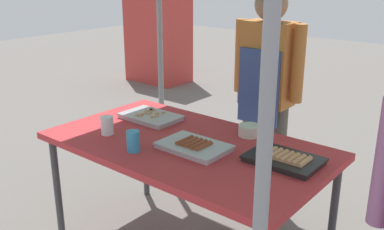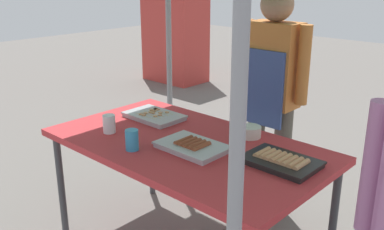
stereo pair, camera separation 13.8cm
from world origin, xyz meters
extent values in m
cube|color=#C63338|center=(0.00, 0.00, 0.73)|extent=(1.60, 0.90, 0.04)
cylinder|color=#3F3F44|center=(-0.74, -0.39, 0.35)|extent=(0.04, 0.04, 0.71)
cylinder|color=#3F3F44|center=(-0.74, 0.39, 0.35)|extent=(0.04, 0.04, 0.71)
cylinder|color=#3F3F44|center=(0.74, 0.39, 0.35)|extent=(0.04, 0.04, 0.71)
cylinder|color=gray|center=(0.95, -0.80, 1.05)|extent=(0.04, 0.04, 2.10)
cylinder|color=gray|center=(-0.95, 0.80, 1.05)|extent=(0.04, 0.04, 2.10)
cube|color=black|center=(0.56, 0.10, 0.76)|extent=(0.36, 0.24, 0.02)
cube|color=black|center=(0.56, 0.10, 0.78)|extent=(0.37, 0.26, 0.01)
cylinder|color=tan|center=(0.44, 0.10, 0.78)|extent=(0.03, 0.13, 0.03)
cylinder|color=tan|center=(0.48, 0.10, 0.78)|extent=(0.03, 0.13, 0.03)
cylinder|color=tan|center=(0.51, 0.10, 0.78)|extent=(0.03, 0.13, 0.03)
cylinder|color=tan|center=(0.54, 0.10, 0.78)|extent=(0.03, 0.13, 0.03)
cylinder|color=tan|center=(0.57, 0.10, 0.78)|extent=(0.03, 0.13, 0.03)
cylinder|color=tan|center=(0.61, 0.10, 0.78)|extent=(0.03, 0.13, 0.03)
cylinder|color=tan|center=(0.64, 0.10, 0.78)|extent=(0.03, 0.13, 0.03)
cylinder|color=tan|center=(0.67, 0.10, 0.78)|extent=(0.03, 0.13, 0.03)
cube|color=#ADADB2|center=(-0.44, 0.16, 0.76)|extent=(0.37, 0.24, 0.02)
cube|color=#ADADB2|center=(-0.44, 0.16, 0.78)|extent=(0.38, 0.25, 0.01)
cylinder|color=tan|center=(-0.44, 0.09, 0.78)|extent=(0.20, 0.01, 0.01)
cube|color=tan|center=(-0.49, 0.09, 0.78)|extent=(0.02, 0.02, 0.02)
cube|color=tan|center=(-0.46, 0.09, 0.78)|extent=(0.02, 0.02, 0.02)
cylinder|color=tan|center=(-0.44, 0.12, 0.78)|extent=(0.20, 0.01, 0.01)
cube|color=tan|center=(-0.39, 0.12, 0.78)|extent=(0.02, 0.02, 0.02)
cube|color=tan|center=(-0.48, 0.12, 0.78)|extent=(0.02, 0.02, 0.02)
cylinder|color=tan|center=(-0.44, 0.16, 0.78)|extent=(0.20, 0.01, 0.01)
cube|color=tan|center=(-0.45, 0.16, 0.78)|extent=(0.02, 0.02, 0.02)
cube|color=tan|center=(-0.47, 0.16, 0.78)|extent=(0.02, 0.02, 0.02)
cube|color=tan|center=(-0.38, 0.16, 0.78)|extent=(0.02, 0.02, 0.02)
cylinder|color=tan|center=(-0.44, 0.19, 0.78)|extent=(0.20, 0.01, 0.01)
cube|color=tan|center=(-0.48, 0.19, 0.78)|extent=(0.02, 0.02, 0.02)
cube|color=tan|center=(-0.42, 0.19, 0.78)|extent=(0.02, 0.02, 0.02)
cube|color=tan|center=(-0.51, 0.19, 0.78)|extent=(0.02, 0.02, 0.02)
cylinder|color=tan|center=(-0.44, 0.23, 0.78)|extent=(0.20, 0.01, 0.01)
cube|color=tan|center=(-0.48, 0.23, 0.78)|extent=(0.02, 0.02, 0.02)
cube|color=tan|center=(-0.50, 0.23, 0.78)|extent=(0.02, 0.02, 0.02)
cube|color=tan|center=(-0.50, 0.23, 0.78)|extent=(0.02, 0.02, 0.02)
cube|color=tan|center=(-0.39, 0.23, 0.78)|extent=(0.02, 0.02, 0.02)
cube|color=#ADADB2|center=(0.10, -0.05, 0.76)|extent=(0.36, 0.24, 0.02)
cube|color=#ADADB2|center=(0.10, -0.05, 0.78)|extent=(0.38, 0.25, 0.01)
cylinder|color=brown|center=(0.03, -0.05, 0.78)|extent=(0.03, 0.13, 0.03)
cylinder|color=brown|center=(0.07, -0.05, 0.78)|extent=(0.03, 0.13, 0.03)
cylinder|color=brown|center=(0.10, -0.05, 0.78)|extent=(0.03, 0.13, 0.03)
cylinder|color=brown|center=(0.13, -0.05, 0.78)|extent=(0.03, 0.13, 0.03)
cylinder|color=brown|center=(0.16, -0.05, 0.78)|extent=(0.03, 0.13, 0.03)
cylinder|color=silver|center=(0.22, 0.31, 0.78)|extent=(0.13, 0.13, 0.07)
cylinder|color=white|center=(-0.44, -0.20, 0.80)|extent=(0.07, 0.07, 0.11)
cylinder|color=#338CBF|center=(-0.14, -0.28, 0.81)|extent=(0.07, 0.07, 0.11)
cylinder|color=#595147|center=(-0.07, 0.80, 0.40)|extent=(0.12, 0.12, 0.80)
cylinder|color=#595147|center=(0.15, 0.80, 0.40)|extent=(0.12, 0.12, 0.80)
cube|color=#CC7233|center=(0.04, 0.80, 1.08)|extent=(0.34, 0.20, 0.56)
cube|color=#384C8C|center=(0.04, 0.69, 0.94)|extent=(0.30, 0.02, 0.51)
cylinder|color=#CC7233|center=(-0.18, 0.80, 1.11)|extent=(0.08, 0.08, 0.51)
cylinder|color=#CC7233|center=(0.26, 0.80, 1.11)|extent=(0.08, 0.08, 0.51)
sphere|color=#9E7256|center=(0.04, 0.80, 1.47)|extent=(0.22, 0.22, 0.22)
cylinder|color=#B26B9E|center=(1.12, -0.25, 1.04)|extent=(0.08, 0.08, 0.48)
cube|color=#BF3833|center=(-3.21, 3.13, 0.99)|extent=(0.92, 0.58, 1.98)
camera|label=1|loc=(1.49, -1.76, 1.68)|focal=40.96mm
camera|label=2|loc=(1.59, -1.67, 1.68)|focal=40.96mm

